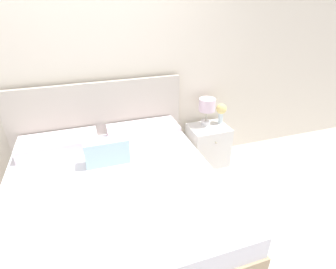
{
  "coord_description": "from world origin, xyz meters",
  "views": [
    {
      "loc": [
        -0.13,
        -2.86,
        1.98
      ],
      "look_at": [
        0.65,
        -0.53,
        0.69
      ],
      "focal_mm": 28.0,
      "sensor_mm": 36.0,
      "label": 1
    }
  ],
  "objects_px": {
    "bed": "(114,198)",
    "table_lamp": "(207,107)",
    "flower_vase": "(221,111)",
    "nightstand": "(208,145)"
  },
  "relations": [
    {
      "from": "bed",
      "to": "table_lamp",
      "type": "height_order",
      "value": "bed"
    },
    {
      "from": "bed",
      "to": "table_lamp",
      "type": "relative_size",
      "value": 5.51
    },
    {
      "from": "bed",
      "to": "flower_vase",
      "type": "height_order",
      "value": "bed"
    },
    {
      "from": "bed",
      "to": "table_lamp",
      "type": "xyz_separation_m",
      "value": [
        1.3,
        0.75,
        0.47
      ]
    },
    {
      "from": "nightstand",
      "to": "table_lamp",
      "type": "bearing_deg",
      "value": 99.89
    },
    {
      "from": "bed",
      "to": "nightstand",
      "type": "bearing_deg",
      "value": 27.37
    },
    {
      "from": "nightstand",
      "to": "flower_vase",
      "type": "bearing_deg",
      "value": 18.23
    },
    {
      "from": "flower_vase",
      "to": "bed",
      "type": "bearing_deg",
      "value": -153.72
    },
    {
      "from": "nightstand",
      "to": "table_lamp",
      "type": "relative_size",
      "value": 1.5
    },
    {
      "from": "bed",
      "to": "nightstand",
      "type": "xyz_separation_m",
      "value": [
        1.31,
        0.68,
        -0.04
      ]
    }
  ]
}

